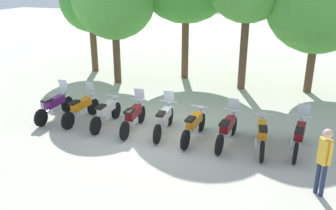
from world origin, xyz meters
The scene contains 13 objects.
ground_plane centered at (0.00, 0.00, 0.00)m, with size 80.00×80.00×0.00m, color #BCB7A8.
motorcycle_0 centered at (-4.36, 0.01, 0.52)m, with size 0.62×2.19×1.37m.
motorcycle_1 centered at (-3.27, 0.11, 0.52)m, with size 0.62×2.19×1.37m.
motorcycle_2 centered at (-2.18, 0.03, 0.50)m, with size 0.62×2.19×0.99m.
motorcycle_3 centered at (-1.10, -0.01, 0.52)m, with size 0.62×2.19×1.37m.
motorcycle_4 centered at (-0.01, 0.11, 0.52)m, with size 0.62×2.19×1.37m.
motorcycle_5 centered at (1.09, -0.01, 0.50)m, with size 0.62×2.19×0.99m.
motorcycle_6 centered at (2.18, 0.03, 0.52)m, with size 0.62×2.19×1.37m.
motorcycle_7 centered at (3.27, -0.02, 0.50)m, with size 0.62×2.18×0.99m.
motorcycle_8 centered at (4.36, 0.23, 0.52)m, with size 0.62×2.19×1.37m.
person_0 centered at (4.88, -2.05, 1.05)m, with size 0.34×0.34×1.78m.
tree_0 centered at (-6.63, 6.78, 3.83)m, with size 3.28×3.28×5.49m.
tree_4 centered at (4.70, 6.69, 4.16)m, with size 4.65×4.65×6.49m.
Camera 1 is at (3.91, -10.49, 5.16)m, focal length 38.26 mm.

